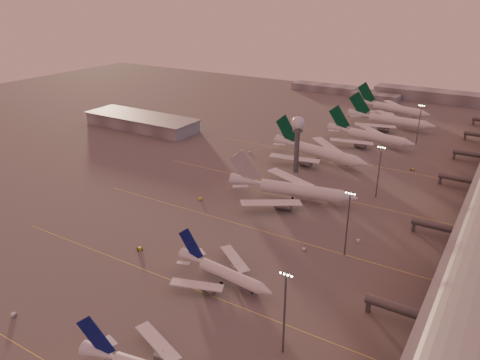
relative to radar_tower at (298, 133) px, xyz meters
The scene contains 22 objects.
ground 121.92m from the radar_tower, 92.39° to the right, with size 700.00×700.00×0.00m, color #4D4B4B.
taxiway_markings 71.83m from the radar_tower, 68.66° to the right, with size 180.00×185.25×0.02m.
hangar 127.68m from the radar_tower, behind, with size 82.00×27.00×8.50m.
radar_tower is the anchor object (origin of this frame).
mast_a 131.38m from the radar_tower, 66.17° to the right, with size 3.60×0.56×25.00m.
mast_b 82.32m from the radar_tower, 52.43° to the right, with size 3.60×0.56×25.00m.
mast_c 46.66m from the radar_tower, 12.53° to the right, with size 3.60×0.56×25.00m.
mast_d 91.11m from the radar_tower, 61.74° to the left, with size 3.60×0.56×25.00m.
distant_horizon 205.86m from the radar_tower, 90.67° to the left, with size 165.00×37.50×9.00m.
narrowbody_mid 105.87m from the radar_tower, 77.56° to the right, with size 38.14×30.32×14.91m.
widebody_white 38.89m from the radar_tower, 67.65° to the right, with size 58.94×46.81×20.91m.
greentail_a 27.80m from the radar_tower, 80.06° to the left, with size 59.74×47.77×21.94m.
greentail_b 70.99m from the radar_tower, 74.54° to the left, with size 56.93×45.69×20.74m.
greentail_c 111.78m from the radar_tower, 79.86° to the left, with size 60.58×48.84×21.99m.
greentail_d 144.99m from the radar_tower, 85.53° to the left, with size 58.89×47.01×21.76m.
gsv_truck_a 150.91m from the radar_tower, 97.60° to the right, with size 6.31×3.33×2.42m.
gsv_tug_mid 104.39m from the radar_tower, 98.27° to the right, with size 4.68×4.27×1.15m.
gsv_truck_b 81.58m from the radar_tower, 62.24° to the right, with size 5.52×3.07×2.11m.
gsv_truck_c 61.42m from the radar_tower, 111.37° to the right, with size 5.74×5.59×2.38m.
gsv_catering_b 76.84m from the radar_tower, 46.28° to the right, with size 6.03×4.31×4.53m.
gsv_truck_d 43.16m from the radar_tower, 159.53° to the left, with size 2.68×5.03×1.93m.
gsv_tug_hangar 64.81m from the radar_tower, 33.35° to the left, with size 4.21×3.55×1.04m.
Camera 1 is at (98.98, -88.14, 88.97)m, focal length 35.00 mm.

